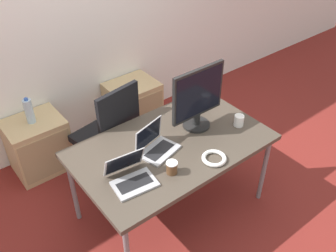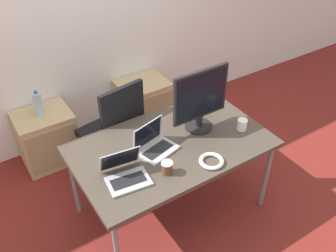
{
  "view_description": "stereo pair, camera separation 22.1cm",
  "coord_description": "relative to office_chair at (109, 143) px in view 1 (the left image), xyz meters",
  "views": [
    {
      "loc": [
        -1.44,
        -1.78,
        2.66
      ],
      "look_at": [
        0.0,
        0.05,
        0.9
      ],
      "focal_mm": 40.0,
      "sensor_mm": 36.0,
      "label": 1
    },
    {
      "loc": [
        -1.26,
        -1.91,
        2.66
      ],
      "look_at": [
        0.0,
        0.05,
        0.9
      ],
      "focal_mm": 40.0,
      "sensor_mm": 36.0,
      "label": 2
    }
  ],
  "objects": [
    {
      "name": "monitor",
      "position": [
        0.5,
        -0.65,
        0.64
      ],
      "size": [
        0.51,
        0.23,
        0.54
      ],
      "color": "black",
      "rests_on": "desk"
    },
    {
      "name": "office_chair",
      "position": [
        0.0,
        0.0,
        0.0
      ],
      "size": [
        0.56,
        0.59,
        1.05
      ],
      "color": "#232326",
      "rests_on": "ground_plane"
    },
    {
      "name": "cable_coil",
      "position": [
        0.32,
        -1.06,
        0.38
      ],
      "size": [
        0.19,
        0.19,
        0.03
      ],
      "color": "white",
      "rests_on": "desk"
    },
    {
      "name": "ground_plane",
      "position": [
        0.19,
        -0.72,
        -0.39
      ],
      "size": [
        14.0,
        14.0,
        0.0
      ],
      "primitive_type": "plane",
      "color": "maroon"
    },
    {
      "name": "wall_back",
      "position": [
        0.19,
        0.78,
        0.91
      ],
      "size": [
        10.0,
        0.05,
        2.6
      ],
      "color": "white",
      "rests_on": "ground_plane"
    },
    {
      "name": "cabinet_left",
      "position": [
        -0.51,
        0.52,
        -0.1
      ],
      "size": [
        0.54,
        0.45,
        0.57
      ],
      "color": "tan",
      "rests_on": "ground_plane"
    },
    {
      "name": "laptop_right",
      "position": [
        0.04,
        -0.7,
        0.41
      ],
      "size": [
        0.34,
        0.29,
        0.22
      ],
      "color": "#ADADB2",
      "rests_on": "desk"
    },
    {
      "name": "desk",
      "position": [
        0.19,
        -0.72,
        0.31
      ],
      "size": [
        1.56,
        0.95,
        0.75
      ],
      "color": "#473D33",
      "rests_on": "ground_plane"
    },
    {
      "name": "coffee_cup_white",
      "position": [
        0.79,
        -0.87,
        0.41
      ],
      "size": [
        0.08,
        0.08,
        0.1
      ],
      "color": "white",
      "rests_on": "desk"
    },
    {
      "name": "laptop_left",
      "position": [
        -0.29,
        -0.86,
        0.41
      ],
      "size": [
        0.32,
        0.32,
        0.21
      ],
      "color": "#ADADB2",
      "rests_on": "desk"
    },
    {
      "name": "coffee_cup_brown",
      "position": [
        -0.01,
        -0.97,
        0.41
      ],
      "size": [
        0.09,
        0.09,
        0.1
      ],
      "color": "brown",
      "rests_on": "desk"
    },
    {
      "name": "cabinet_right",
      "position": [
        0.62,
        0.52,
        -0.1
      ],
      "size": [
        0.54,
        0.45,
        0.57
      ],
      "color": "tan",
      "rests_on": "ground_plane"
    },
    {
      "name": "water_bottle",
      "position": [
        -0.51,
        0.52,
        0.3
      ],
      "size": [
        0.08,
        0.08,
        0.26
      ],
      "color": "silver",
      "rests_on": "cabinet_left"
    }
  ]
}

